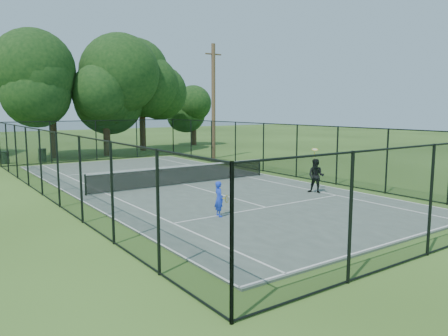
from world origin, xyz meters
TOP-DOWN VIEW (x-y plane):
  - ground at (0.00, 0.00)m, footprint 120.00×120.00m
  - tennis_court at (0.00, 0.00)m, footprint 11.00×24.00m
  - tennis_net at (0.00, 0.00)m, footprint 10.08×0.08m
  - fence at (0.00, 0.00)m, footprint 13.10×26.10m
  - tree_near_left at (-2.15, 16.67)m, footprint 7.13×7.13m
  - tree_near_mid at (1.81, 15.68)m, footprint 6.50×6.50m
  - tree_near_right at (6.15, 18.18)m, footprint 6.54×6.54m
  - tree_far_right at (13.06, 20.49)m, footprint 4.07×4.07m
  - trash_bin_left at (-5.96, 14.72)m, footprint 0.58×0.58m
  - trash_bin_right at (-3.61, 14.10)m, footprint 0.58×0.58m
  - utility_pole at (7.86, 9.00)m, footprint 1.40×0.30m
  - player_blue at (-2.29, -6.49)m, footprint 0.77×0.51m
  - player_black at (3.78, -5.46)m, footprint 0.92×0.97m

SIDE VIEW (x-z plane):
  - ground at x=0.00m, z-range 0.00..0.00m
  - tennis_court at x=0.00m, z-range 0.00..0.06m
  - trash_bin_left at x=-5.96m, z-range 0.01..0.89m
  - trash_bin_right at x=-3.61m, z-range 0.01..1.00m
  - tennis_net at x=0.00m, z-range 0.10..1.05m
  - player_blue at x=-2.29m, z-range 0.06..1.33m
  - player_black at x=3.78m, z-range -0.17..1.86m
  - fence at x=0.00m, z-range 0.00..3.00m
  - tree_far_right at x=13.06m, z-range 0.63..6.02m
  - utility_pole at x=7.86m, z-range 0.06..8.77m
  - tree_near_mid at x=1.81m, z-range 0.99..9.48m
  - tree_near_left at x=-2.15m, z-range 1.07..10.37m
  - tree_near_right at x=6.15m, z-range 1.23..10.25m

